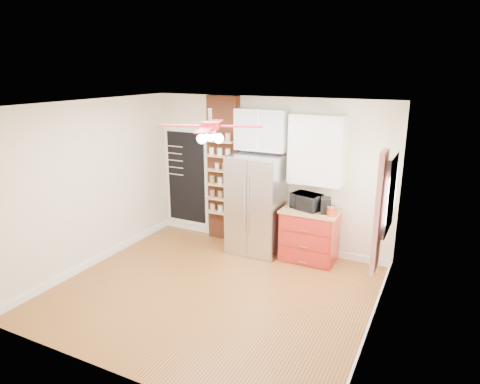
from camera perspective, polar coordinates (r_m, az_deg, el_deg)
The scene contains 21 objects.
floor at distance 6.47m, azimuth -3.59°, elevation -13.08°, with size 4.50×4.50×0.00m, color #996427.
ceiling at distance 5.67m, azimuth -4.07°, elevation 11.51°, with size 4.50×4.50×0.00m, color white.
wall_back at distance 7.66m, azimuth 3.71°, elevation 2.47°, with size 4.50×0.02×2.70m, color beige.
wall_front at distance 4.43m, azimuth -17.02°, elevation -8.60°, with size 4.50×0.02×2.70m, color beige.
wall_left at distance 7.29m, azimuth -19.32°, elevation 0.87°, with size 0.02×4.00×2.70m, color beige.
wall_right at distance 5.23m, azimuth 18.13°, elevation -4.86°, with size 0.02×4.00×2.70m, color beige.
chalkboard at distance 8.47m, azimuth -7.09°, elevation 1.97°, with size 0.95×0.05×1.95m.
brick_pillar at distance 7.95m, azimuth -2.19°, elevation 3.00°, with size 0.60×0.16×2.70m, color brown.
fridge at distance 7.48m, azimuth 2.19°, elevation -1.62°, with size 0.90×0.70×1.75m, color silver.
upper_glass_cabinet at distance 7.37m, azimuth 2.92°, elevation 8.28°, with size 0.90×0.35×0.70m, color white.
red_cabinet at distance 7.35m, azimuth 9.26°, elevation -5.66°, with size 0.94×0.64×0.90m.
upper_shelf_unit at distance 7.11m, azimuth 10.19°, elevation 5.52°, with size 0.90×0.30×1.15m, color white.
window at distance 6.02m, azimuth 19.43°, elevation -0.24°, with size 0.04×0.75×1.05m, color white.
curtain at distance 5.53m, azimuth 18.06°, elevation -2.61°, with size 0.06×0.40×1.55m, color #B51819.
ceiling_fan at distance 5.70m, azimuth -4.02°, elevation 8.74°, with size 1.40×1.40×0.44m.
toaster_oven at distance 7.18m, azimuth 8.85°, elevation -1.25°, with size 0.48×0.33×0.27m, color black.
coffee_maker at distance 7.04m, azimuth 11.34°, elevation -1.78°, with size 0.16×0.21×0.25m, color black.
canister_left at distance 6.93m, azimuth 11.96°, elevation -2.59°, with size 0.11×0.11×0.14m, color #A83009.
canister_right at distance 7.11m, azimuth 12.16°, elevation -2.13°, with size 0.10×0.10×0.14m, color #A60911.
pantry_jar_oats at distance 7.80m, azimuth -3.07°, elevation 3.39°, with size 0.08×0.08×0.13m, color #C3B595.
pantry_jar_beans at distance 7.75m, azimuth -2.09°, elevation 3.29°, with size 0.08×0.08×0.12m, color olive.
Camera 1 is at (2.86, -4.87, 3.15)m, focal length 32.00 mm.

